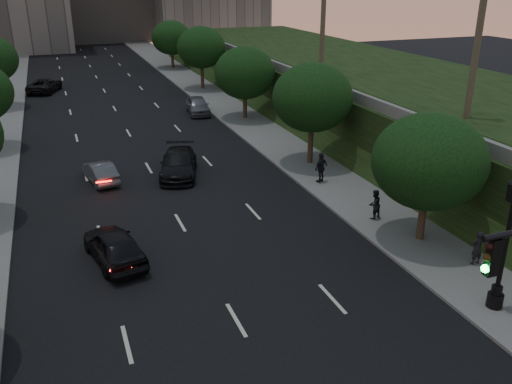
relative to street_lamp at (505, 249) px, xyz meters
name	(u,v)px	position (x,y,z in m)	size (l,w,h in m)	color
road_surface	(132,140)	(-9.42, 27.80, -2.62)	(16.00, 140.00, 0.02)	black
sidewalk_right	(257,127)	(0.83, 27.80, -2.56)	(4.50, 140.00, 0.15)	slate
embankment	(393,98)	(12.58, 25.80, -0.63)	(18.00, 90.00, 4.00)	black
parapet_wall	(304,76)	(4.08, 25.80, 1.72)	(0.35, 90.00, 0.70)	slate
tree_right_a	(429,162)	(0.88, 5.80, 1.39)	(5.20, 5.20, 6.24)	#38281C
tree_right_b	(312,98)	(0.88, 17.80, 1.88)	(5.20, 5.20, 6.74)	#38281C
tree_right_c	(245,73)	(0.88, 30.80, 1.39)	(5.20, 5.20, 6.24)	#38281C
tree_right_d	(201,47)	(0.88, 44.80, 1.88)	(5.20, 5.20, 6.74)	#38281C
tree_right_e	(171,38)	(0.88, 59.80, 1.39)	(5.20, 5.20, 6.24)	#38281C
street_lamp	(505,249)	(0.00, 0.00, 0.00)	(0.64, 0.64, 5.62)	black
sedan_near_left	(114,246)	(-13.03, 8.91, -1.86)	(1.84, 4.57, 1.56)	black
sedan_mid_left	(100,172)	(-12.60, 19.38, -2.00)	(1.35, 3.88, 1.28)	#4F5257
sedan_far_left	(45,85)	(-15.43, 49.29, -1.89)	(2.48, 5.39, 1.50)	black
sedan_near_right	(178,164)	(-7.85, 18.80, -1.86)	(2.16, 5.32, 1.55)	black
sedan_far_right	(198,105)	(-2.52, 34.11, -1.85)	(1.84, 4.58, 1.56)	slate
pedestrian_a	(477,248)	(1.61, 2.89, -1.70)	(0.57, 0.38, 1.57)	black
pedestrian_b	(374,204)	(0.02, 8.54, -1.70)	(0.76, 0.59, 1.56)	black
pedestrian_c	(321,168)	(-0.14, 14.22, -1.57)	(1.08, 0.45, 1.84)	black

